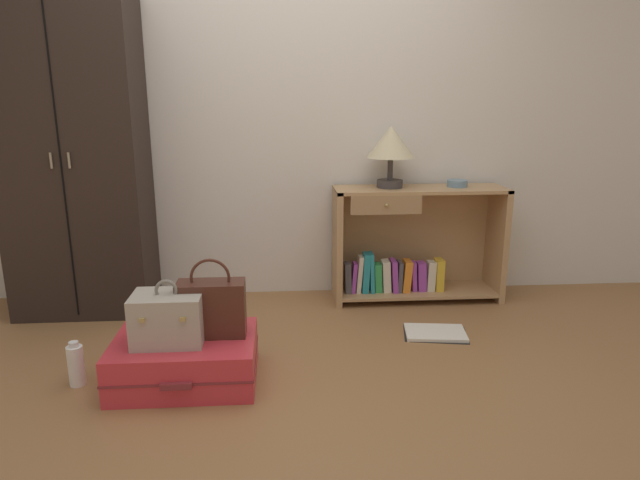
% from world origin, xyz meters
% --- Properties ---
extents(ground_plane, '(9.00, 9.00, 0.00)m').
position_xyz_m(ground_plane, '(0.00, 0.00, 0.00)').
color(ground_plane, olive).
extents(back_wall, '(6.40, 0.10, 2.60)m').
position_xyz_m(back_wall, '(0.00, 1.50, 1.30)').
color(back_wall, silver).
rests_on(back_wall, ground_plane).
extents(wardrobe, '(0.83, 0.47, 1.99)m').
position_xyz_m(wardrobe, '(-1.31, 1.20, 1.00)').
color(wardrobe, black).
rests_on(wardrobe, ground_plane).
extents(bookshelf, '(1.13, 0.36, 0.77)m').
position_xyz_m(bookshelf, '(0.83, 1.27, 0.36)').
color(bookshelf, tan).
rests_on(bookshelf, ground_plane).
extents(table_lamp, '(0.31, 0.31, 0.40)m').
position_xyz_m(table_lamp, '(0.67, 1.27, 1.05)').
color(table_lamp, '#3D3838').
rests_on(table_lamp, bookshelf).
extents(bowl, '(0.13, 0.13, 0.05)m').
position_xyz_m(bowl, '(1.12, 1.27, 0.79)').
color(bowl, slate).
rests_on(bowl, bookshelf).
extents(suitcase_large, '(0.68, 0.52, 0.22)m').
position_xyz_m(suitcase_large, '(-0.53, 0.19, 0.11)').
color(suitcase_large, '#D1333D').
rests_on(suitcase_large, ground_plane).
extents(train_case, '(0.32, 0.24, 0.31)m').
position_xyz_m(train_case, '(-0.59, 0.16, 0.34)').
color(train_case, '#A89E8E').
rests_on(train_case, suitcase_large).
extents(handbag, '(0.32, 0.14, 0.39)m').
position_xyz_m(handbag, '(-0.40, 0.23, 0.36)').
color(handbag, '#472319').
rests_on(handbag, suitcase_large).
extents(bottle, '(0.08, 0.08, 0.22)m').
position_xyz_m(bottle, '(-1.05, 0.19, 0.10)').
color(bottle, white).
rests_on(bottle, ground_plane).
extents(open_book_on_floor, '(0.40, 0.31, 0.02)m').
position_xyz_m(open_book_on_floor, '(0.84, 0.64, 0.01)').
color(open_book_on_floor, white).
rests_on(open_book_on_floor, ground_plane).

